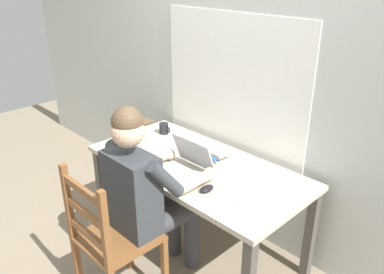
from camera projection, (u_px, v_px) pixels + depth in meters
ground_plane at (196, 246)px, 2.97m from camera, size 8.00×8.00×0.00m
back_wall at (243, 68)px, 2.74m from camera, size 6.00×0.08×2.60m
desk at (196, 175)px, 2.72m from camera, size 1.56×0.76×0.70m
seated_person at (147, 190)px, 2.38m from camera, size 0.50×0.60×1.26m
wooden_chair at (111, 241)px, 2.29m from camera, size 0.42×0.42×0.96m
laptop at (183, 166)px, 2.54m from camera, size 0.33×0.31×0.22m
computer_mouse at (207, 189)px, 2.35m from camera, size 0.06×0.10×0.03m
coffee_mug_white at (141, 133)px, 3.04m from camera, size 0.11×0.07×0.10m
coffee_mug_dark at (164, 128)px, 3.14m from camera, size 0.11×0.07×0.09m
book_stack_main at (214, 153)px, 2.75m from camera, size 0.21×0.16×0.07m
paper_pile_near_laptop at (262, 177)px, 2.51m from camera, size 0.25×0.22×0.00m
paper_pile_back_corner at (270, 184)px, 2.43m from camera, size 0.22×0.18×0.01m
paper_pile_side at (259, 207)px, 2.20m from camera, size 0.29×0.26×0.01m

